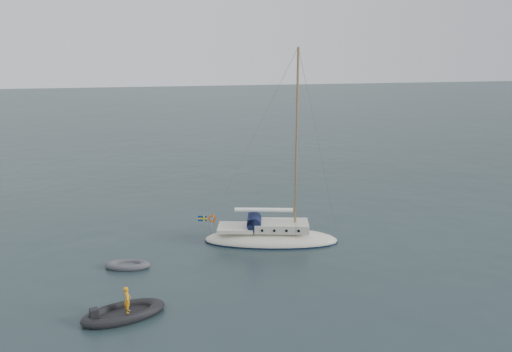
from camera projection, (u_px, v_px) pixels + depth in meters
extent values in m
plane|color=black|center=(295.00, 237.00, 32.36)|extent=(300.00, 300.00, 0.00)
ellipsoid|color=beige|center=(271.00, 240.00, 31.38)|extent=(8.33, 2.59, 1.39)
cube|color=beige|center=(281.00, 225.00, 31.30)|extent=(3.33, 1.76, 0.51)
cube|color=beige|center=(236.00, 231.00, 30.67)|extent=(2.22, 1.76, 0.23)
cylinder|color=#111735|center=(255.00, 223.00, 30.84)|extent=(0.89, 1.53, 0.89)
cube|color=#111735|center=(252.00, 221.00, 30.75)|extent=(0.42, 1.53, 0.37)
cylinder|color=olive|center=(295.00, 141.00, 30.21)|extent=(0.14, 0.14, 11.10)
cylinder|color=olive|center=(295.00, 132.00, 30.08)|extent=(0.05, 2.04, 0.05)
cylinder|color=olive|center=(264.00, 211.00, 30.80)|extent=(3.89, 0.09, 0.09)
cylinder|color=white|center=(264.00, 210.00, 30.79)|extent=(3.61, 0.26, 0.26)
cylinder|color=gray|center=(212.00, 227.00, 30.24)|extent=(0.04, 2.04, 0.04)
torus|color=#DF5200|center=(210.00, 224.00, 30.75)|extent=(0.50, 0.09, 0.50)
cylinder|color=olive|center=(207.00, 229.00, 30.19)|extent=(0.03, 0.03, 0.83)
cube|color=navy|center=(202.00, 225.00, 30.05)|extent=(0.56, 0.02, 0.35)
cube|color=yellow|center=(202.00, 225.00, 30.05)|extent=(0.57, 0.03, 0.08)
cube|color=yellow|center=(204.00, 224.00, 30.08)|extent=(0.08, 0.03, 0.37)
cylinder|color=black|center=(259.00, 222.00, 31.86)|extent=(0.17, 0.06, 0.17)
cylinder|color=black|center=(266.00, 231.00, 30.18)|extent=(0.17, 0.06, 0.17)
cylinder|color=black|center=(270.00, 221.00, 32.03)|extent=(0.17, 0.06, 0.17)
cylinder|color=black|center=(278.00, 230.00, 30.35)|extent=(0.17, 0.06, 0.17)
cylinder|color=black|center=(281.00, 220.00, 32.20)|extent=(0.17, 0.06, 0.17)
cylinder|color=black|center=(290.00, 229.00, 30.52)|extent=(0.17, 0.06, 0.17)
cylinder|color=black|center=(292.00, 219.00, 32.37)|extent=(0.17, 0.06, 0.17)
cylinder|color=black|center=(301.00, 228.00, 30.69)|extent=(0.17, 0.06, 0.17)
cube|color=#49494E|center=(127.00, 266.00, 27.66)|extent=(1.52, 0.63, 0.09)
cube|color=black|center=(124.00, 314.00, 22.50)|extent=(2.37, 0.99, 0.12)
cube|color=black|center=(94.00, 311.00, 22.14)|extent=(0.35, 0.35, 0.59)
imported|color=orange|center=(127.00, 300.00, 22.39)|extent=(0.43, 0.53, 1.25)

